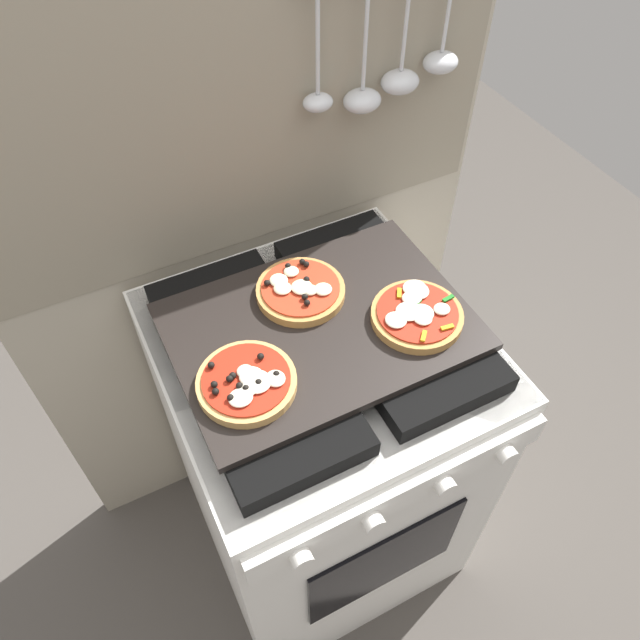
{
  "coord_description": "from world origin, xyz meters",
  "views": [
    {
      "loc": [
        -0.33,
        -0.65,
        1.77
      ],
      "look_at": [
        0.0,
        0.0,
        0.93
      ],
      "focal_mm": 34.47,
      "sensor_mm": 36.0,
      "label": 1
    }
  ],
  "objects_px": {
    "stove": "(320,449)",
    "pizza_center": "(301,289)",
    "baking_tray": "(320,326)",
    "pizza_right": "(417,313)",
    "pizza_left": "(247,382)"
  },
  "relations": [
    {
      "from": "baking_tray",
      "to": "pizza_left",
      "type": "relative_size",
      "value": 3.2
    },
    {
      "from": "baking_tray",
      "to": "pizza_center",
      "type": "distance_m",
      "value": 0.08
    },
    {
      "from": "pizza_left",
      "to": "stove",
      "type": "bearing_deg",
      "value": 21.54
    },
    {
      "from": "pizza_right",
      "to": "stove",
      "type": "bearing_deg",
      "value": 157.7
    },
    {
      "from": "pizza_right",
      "to": "pizza_center",
      "type": "height_order",
      "value": "pizza_center"
    },
    {
      "from": "stove",
      "to": "baking_tray",
      "type": "bearing_deg",
      "value": 90.0
    },
    {
      "from": "stove",
      "to": "baking_tray",
      "type": "distance_m",
      "value": 0.46
    },
    {
      "from": "baking_tray",
      "to": "pizza_center",
      "type": "xyz_separation_m",
      "value": [
        0.0,
        0.08,
        0.02
      ]
    },
    {
      "from": "pizza_left",
      "to": "pizza_center",
      "type": "relative_size",
      "value": 1.0
    },
    {
      "from": "stove",
      "to": "pizza_center",
      "type": "xyz_separation_m",
      "value": [
        0.0,
        0.08,
        0.48
      ]
    },
    {
      "from": "stove",
      "to": "pizza_left",
      "type": "xyz_separation_m",
      "value": [
        -0.17,
        -0.07,
        0.48
      ]
    },
    {
      "from": "pizza_right",
      "to": "pizza_left",
      "type": "bearing_deg",
      "value": -179.89
    },
    {
      "from": "stove",
      "to": "baking_tray",
      "type": "xyz_separation_m",
      "value": [
        0.0,
        0.0,
        0.46
      ]
    },
    {
      "from": "stove",
      "to": "pizza_center",
      "type": "bearing_deg",
      "value": 88.56
    },
    {
      "from": "baking_tray",
      "to": "stove",
      "type": "bearing_deg",
      "value": -90.0
    }
  ]
}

